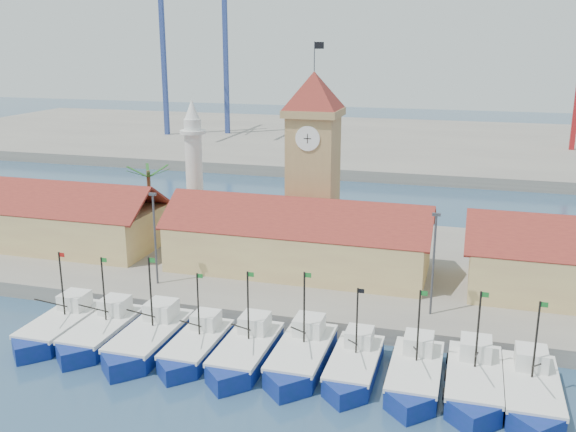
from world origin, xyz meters
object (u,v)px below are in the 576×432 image
(boat_0, at_px, (59,328))
(boat_5, at_px, (301,358))
(clock_tower, at_px, (313,159))
(minaret, at_px, (194,168))

(boat_0, height_order, boat_5, boat_5)
(boat_5, height_order, clock_tower, clock_tower)
(boat_0, relative_size, minaret, 0.62)
(minaret, bearing_deg, boat_0, -92.31)
(boat_0, distance_m, minaret, 27.60)
(boat_5, height_order, minaret, minaret)
(boat_5, distance_m, minaret, 33.60)
(boat_5, bearing_deg, boat_0, -178.39)
(boat_0, distance_m, boat_5, 21.04)
(boat_0, relative_size, boat_5, 0.97)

